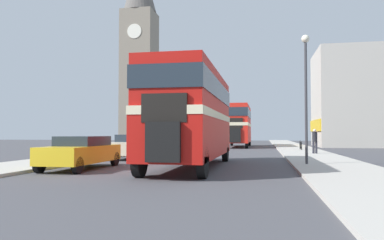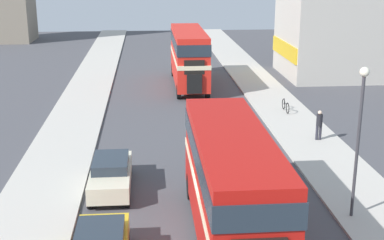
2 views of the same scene
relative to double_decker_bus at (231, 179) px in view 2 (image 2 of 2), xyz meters
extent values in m
cube|color=#B2140F|center=(0.00, 0.02, -1.14)|extent=(2.46, 9.54, 1.58)
cube|color=beige|center=(0.00, 0.02, -0.21)|extent=(2.49, 9.59, 0.29)
cube|color=#B2140F|center=(0.00, 0.02, 0.79)|extent=(2.41, 9.35, 1.72)
cube|color=#232D38|center=(0.00, 0.02, 0.88)|extent=(2.49, 9.44, 0.77)
cylinder|color=black|center=(-1.09, 3.81, -1.91)|extent=(0.28, 1.09, 1.09)
cylinder|color=black|center=(1.09, 3.81, -1.91)|extent=(0.28, 1.09, 1.09)
cube|color=red|center=(0.48, 24.79, -1.07)|extent=(2.39, 9.86, 1.72)
cube|color=beige|center=(0.48, 24.79, -0.06)|extent=(2.41, 9.91, 0.31)
cube|color=red|center=(0.48, 24.79, 1.04)|extent=(2.34, 9.66, 1.88)
cube|color=#232D38|center=(0.48, 24.79, 1.13)|extent=(2.41, 9.76, 0.85)
cube|color=black|center=(0.48, 19.76, -1.16)|extent=(1.07, 0.20, 1.38)
cube|color=black|center=(0.48, 19.90, 0.01)|extent=(1.43, 0.12, 1.00)
cylinder|color=black|center=(-0.57, 20.73, -1.91)|extent=(0.28, 1.09, 1.09)
cylinder|color=black|center=(1.53, 20.73, -1.91)|extent=(0.28, 1.09, 1.09)
cylinder|color=black|center=(-0.57, 28.74, -1.91)|extent=(0.28, 1.09, 1.09)
cylinder|color=black|center=(1.53, 28.74, -1.91)|extent=(0.28, 1.09, 1.09)
cube|color=#232D38|center=(-4.44, -1.36, -1.28)|extent=(1.53, 2.31, 0.40)
cylinder|color=black|center=(-5.21, 0.24, -2.13)|extent=(0.20, 0.64, 0.64)
cylinder|color=black|center=(-3.66, 0.24, -2.13)|extent=(0.20, 0.64, 0.64)
cube|color=beige|center=(-4.48, 4.94, -1.81)|extent=(1.70, 4.39, 0.71)
cube|color=#232D38|center=(-4.48, 5.12, -1.24)|extent=(1.50, 2.29, 0.42)
cylinder|color=black|center=(-5.23, 3.19, -2.13)|extent=(0.20, 0.64, 0.64)
cylinder|color=black|center=(-3.72, 3.19, -2.13)|extent=(0.20, 0.64, 0.64)
cylinder|color=black|center=(-5.23, 6.69, -2.13)|extent=(0.20, 0.64, 0.64)
cylinder|color=black|center=(-3.72, 6.69, -2.13)|extent=(0.20, 0.64, 0.64)
cylinder|color=#282833|center=(6.45, 10.52, -1.93)|extent=(0.15, 0.15, 0.81)
cylinder|color=#282833|center=(6.63, 10.52, -1.93)|extent=(0.15, 0.15, 0.81)
cylinder|color=black|center=(6.54, 10.52, -1.20)|extent=(0.34, 0.34, 0.64)
sphere|color=beige|center=(6.54, 10.52, -0.77)|extent=(0.22, 0.22, 0.22)
torus|color=black|center=(6.19, 15.86, -1.98)|extent=(0.05, 0.71, 0.71)
torus|color=black|center=(6.19, 16.91, -1.98)|extent=(0.05, 0.71, 0.71)
cylinder|color=black|center=(6.19, 16.38, -1.83)|extent=(0.04, 1.06, 0.34)
cylinder|color=black|center=(6.19, 16.76, -1.76)|extent=(0.04, 0.04, 0.43)
cylinder|color=#38383D|center=(4.99, 1.45, 0.42)|extent=(0.12, 0.12, 5.50)
sphere|color=#EFEACC|center=(4.99, 1.45, 3.35)|extent=(0.36, 0.36, 0.36)
cube|color=gold|center=(8.90, 27.83, -0.10)|extent=(0.12, 7.86, 1.28)
camera|label=1|loc=(3.04, -16.09, -0.95)|focal=35.00mm
camera|label=2|loc=(-2.76, -16.80, 7.19)|focal=50.00mm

